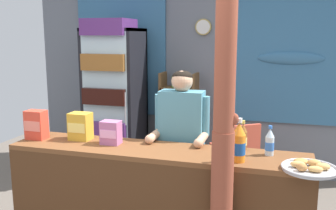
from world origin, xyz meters
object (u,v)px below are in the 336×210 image
object	(u,v)px
drink_fridge	(114,93)
snack_box_wafer	(111,133)
bottle_shelf_rack	(179,121)
plastic_lawn_chair	(237,154)
stall_counter	(152,195)
snack_box_crackers	(36,125)
pastry_tray	(309,167)
soda_bottle_water	(270,143)
timber_post	(223,139)
soda_bottle_orange_soda	(239,143)
shopkeeper	(181,133)
soda_bottle_iced_tea	(243,138)
snack_box_choco_powder	(80,126)

from	to	relation	value
drink_fridge	snack_box_wafer	size ratio (longest dim) A/B	10.10
bottle_shelf_rack	plastic_lawn_chair	world-z (taller)	bottle_shelf_rack
stall_counter	snack_box_wafer	world-z (taller)	snack_box_wafer
stall_counter	snack_box_crackers	size ratio (longest dim) A/B	9.55
snack_box_crackers	pastry_tray	world-z (taller)	snack_box_crackers
soda_bottle_water	plastic_lawn_chair	bearing A→B (deg)	106.66
timber_post	bottle_shelf_rack	distance (m)	2.45
soda_bottle_water	snack_box_wafer	world-z (taller)	soda_bottle_water
snack_box_crackers	plastic_lawn_chair	bearing A→B (deg)	39.76
soda_bottle_orange_soda	shopkeeper	bearing A→B (deg)	137.48
stall_counter	bottle_shelf_rack	distance (m)	2.02
drink_fridge	snack_box_crackers	size ratio (longest dim) A/B	7.82
drink_fridge	bottle_shelf_rack	size ratio (longest dim) A/B	1.50
timber_post	soda_bottle_iced_tea	size ratio (longest dim) A/B	9.71
timber_post	soda_bottle_iced_tea	world-z (taller)	timber_post
shopkeeper	pastry_tray	size ratio (longest dim) A/B	3.97
timber_post	soda_bottle_iced_tea	bearing A→B (deg)	80.87
drink_fridge	shopkeeper	size ratio (longest dim) A/B	1.33
drink_fridge	snack_box_crackers	xyz separation A→B (m)	(-0.03, -1.59, -0.06)
drink_fridge	timber_post	bearing A→B (deg)	-48.66
bottle_shelf_rack	soda_bottle_water	distance (m)	2.18
soda_bottle_iced_tea	pastry_tray	distance (m)	0.61
snack_box_choco_powder	snack_box_crackers	distance (m)	0.40
shopkeeper	snack_box_crackers	world-z (taller)	shopkeeper
bottle_shelf_rack	snack_box_crackers	world-z (taller)	bottle_shelf_rack
bottle_shelf_rack	snack_box_choco_powder	world-z (taller)	bottle_shelf_rack
stall_counter	shopkeeper	distance (m)	0.65
soda_bottle_water	pastry_tray	xyz separation A→B (m)	(0.28, -0.27, -0.08)
shopkeeper	snack_box_crackers	distance (m)	1.30
drink_fridge	soda_bottle_water	size ratio (longest dim) A/B	8.62
stall_counter	pastry_tray	world-z (taller)	pastry_tray
soda_bottle_iced_tea	snack_box_choco_powder	distance (m)	1.41
plastic_lawn_chair	snack_box_crackers	xyz separation A→B (m)	(-1.64, -1.36, 0.54)
pastry_tray	plastic_lawn_chair	bearing A→B (deg)	113.05
drink_fridge	snack_box_choco_powder	world-z (taller)	drink_fridge
drink_fridge	shopkeeper	xyz separation A→B (m)	(1.20, -1.18, -0.15)
timber_post	soda_bottle_orange_soda	world-z (taller)	timber_post
plastic_lawn_chair	soda_bottle_orange_soda	xyz separation A→B (m)	(0.16, -1.48, 0.55)
timber_post	stall_counter	bearing A→B (deg)	158.00
snack_box_wafer	plastic_lawn_chair	bearing A→B (deg)	54.83
stall_counter	timber_post	bearing A→B (deg)	-22.00
soda_bottle_orange_soda	snack_box_choco_powder	distance (m)	1.42
plastic_lawn_chair	bottle_shelf_rack	bearing A→B (deg)	146.91
soda_bottle_iced_tea	bottle_shelf_rack	bearing A→B (deg)	119.98
stall_counter	timber_post	size ratio (longest dim) A/B	1.04
soda_bottle_water	soda_bottle_iced_tea	world-z (taller)	soda_bottle_iced_tea
shopkeeper	plastic_lawn_chair	bearing A→B (deg)	67.18
snack_box_choco_powder	snack_box_crackers	size ratio (longest dim) A/B	0.93
snack_box_choco_powder	drink_fridge	bearing A→B (deg)	103.51
shopkeeper	snack_box_choco_powder	world-z (taller)	shopkeeper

